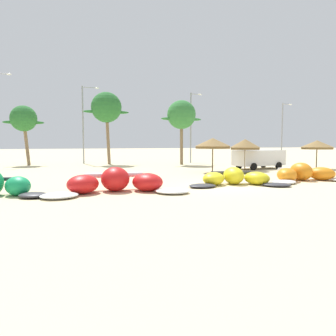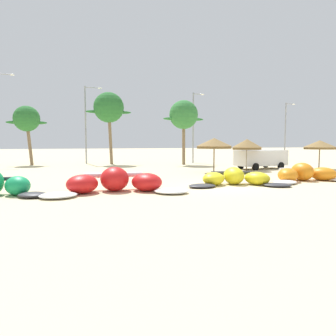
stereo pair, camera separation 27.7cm
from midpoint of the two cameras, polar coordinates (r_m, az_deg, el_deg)
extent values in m
plane|color=beige|center=(18.68, 9.22, -3.31)|extent=(260.00, 260.00, 0.00)
ellipsoid|color=#199E5B|center=(16.86, -26.00, -2.95)|extent=(1.65, 1.72, 0.94)
ellipsoid|color=#333338|center=(15.96, -23.72, -4.51)|extent=(1.68, 1.57, 0.25)
ellipsoid|color=white|center=(15.42, -19.60, -4.70)|extent=(2.08, 1.91, 0.26)
ellipsoid|color=red|center=(16.40, -15.65, -2.83)|extent=(2.26, 2.29, 0.95)
ellipsoid|color=red|center=(16.85, -10.01, -1.97)|extent=(1.62, 1.84, 1.28)
ellipsoid|color=red|center=(16.68, -4.21, -2.56)|extent=(2.18, 2.26, 0.95)
ellipsoid|color=white|center=(15.90, 0.28, -4.16)|extent=(2.20, 2.08, 0.26)
cylinder|color=white|center=(17.44, -10.19, -1.28)|extent=(3.18, 0.52, 0.29)
cube|color=white|center=(16.68, -9.96, -2.04)|extent=(1.20, 0.71, 0.04)
ellipsoid|color=#333338|center=(18.07, 5.84, -3.20)|extent=(1.77, 1.40, 0.21)
ellipsoid|color=yellow|center=(19.09, 7.85, -1.93)|extent=(2.04, 2.00, 0.79)
ellipsoid|color=yellow|center=(19.75, 11.43, -1.36)|extent=(1.57, 1.88, 1.07)
ellipsoid|color=yellow|center=(19.88, 15.42, -1.80)|extent=(1.74, 1.97, 0.79)
ellipsoid|color=#333338|center=(19.42, 18.72, -2.88)|extent=(2.04, 1.92, 0.21)
cylinder|color=#333338|center=(20.28, 10.96, -0.87)|extent=(2.56, 0.83, 0.23)
cube|color=#333338|center=(19.59, 11.57, -1.41)|extent=(1.05, 0.79, 0.04)
ellipsoid|color=white|center=(20.78, 19.97, -2.40)|extent=(2.02, 1.73, 0.24)
ellipsoid|color=orange|center=(22.02, 20.42, -1.17)|extent=(2.05, 2.14, 0.90)
ellipsoid|color=orange|center=(23.14, 22.67, -0.58)|extent=(1.34, 1.77, 1.21)
ellipsoid|color=orange|center=(23.81, 25.80, -0.93)|extent=(2.00, 2.13, 0.90)
cylinder|color=white|center=(23.60, 21.75, -0.17)|extent=(2.69, 0.36, 0.24)
cube|color=white|center=(23.01, 22.94, -0.62)|extent=(1.00, 0.66, 0.04)
cylinder|color=brown|center=(27.29, 7.80, 1.55)|extent=(0.10, 0.10, 2.26)
cone|color=olive|center=(27.25, 7.84, 4.67)|extent=(3.09, 3.09, 0.71)
cylinder|color=brown|center=(27.25, 7.83, 3.71)|extent=(2.94, 2.94, 0.20)
cylinder|color=brown|center=(29.88, 13.51, 1.60)|extent=(0.10, 0.10, 2.13)
cone|color=olive|center=(29.84, 13.56, 4.38)|extent=(2.73, 2.73, 0.78)
cylinder|color=brown|center=(29.85, 13.54, 3.44)|extent=(2.60, 2.60, 0.20)
cylinder|color=brown|center=(34.14, 25.13, 1.64)|extent=(0.10, 0.10, 2.12)
cone|color=olive|center=(34.10, 25.21, 3.99)|extent=(3.05, 3.05, 0.68)
cylinder|color=brown|center=(34.11, 25.19, 3.25)|extent=(2.90, 2.90, 0.20)
cube|color=white|center=(32.23, 15.92, 1.80)|extent=(5.37, 2.74, 1.50)
cube|color=black|center=(31.29, 14.02, 2.25)|extent=(1.54, 2.20, 0.56)
cylinder|color=black|center=(30.44, 15.00, 0.26)|extent=(0.71, 0.33, 0.68)
cylinder|color=black|center=(32.03, 12.52, 0.51)|extent=(0.71, 0.33, 0.68)
cylinder|color=black|center=(32.64, 19.19, 0.44)|extent=(0.71, 0.33, 0.68)
cylinder|color=black|center=(34.12, 16.68, 0.67)|extent=(0.71, 0.33, 0.68)
cylinder|color=#7F6647|center=(39.70, -24.50, 4.32)|extent=(0.77, 0.36, 5.34)
sphere|color=#286B2D|center=(39.82, -24.92, 8.15)|extent=(2.94, 2.94, 2.94)
ellipsoid|color=#286B2D|center=(39.92, -26.59, 7.45)|extent=(2.06, 0.50, 0.36)
ellipsoid|color=#286B2D|center=(39.69, -23.19, 7.58)|extent=(2.06, 0.50, 0.36)
cylinder|color=#7F6647|center=(38.25, -11.06, 5.71)|extent=(0.61, 0.36, 6.75)
sphere|color=#286B2D|center=(38.45, -11.33, 10.74)|extent=(3.58, 3.58, 3.58)
ellipsoid|color=#286B2D|center=(38.23, -13.47, 9.93)|extent=(2.50, 0.50, 0.36)
ellipsoid|color=#286B2D|center=(38.62, -9.18, 9.94)|extent=(2.50, 0.50, 0.36)
cylinder|color=#7F6647|center=(37.02, 2.25, 5.14)|extent=(0.39, 0.36, 5.84)
sphere|color=#337A38|center=(37.16, 2.24, 9.64)|extent=(3.35, 3.35, 3.35)
ellipsoid|color=#337A38|center=(36.65, 0.26, 8.92)|extent=(2.34, 0.50, 0.36)
ellipsoid|color=#337A38|center=(37.63, 4.16, 8.80)|extent=(2.34, 0.50, 0.36)
cylinder|color=gray|center=(40.46, -28.36, 14.85)|extent=(1.74, 0.10, 0.10)
ellipsoid|color=silver|center=(40.34, -27.11, 14.93)|extent=(0.56, 0.24, 0.20)
cylinder|color=gray|center=(40.18, -15.36, 7.52)|extent=(0.18, 0.18, 9.47)
cylinder|color=gray|center=(40.76, -14.22, 13.99)|extent=(1.77, 0.10, 0.10)
ellipsoid|color=silver|center=(40.85, -12.94, 13.99)|extent=(0.56, 0.24, 0.20)
cylinder|color=gray|center=(40.50, 3.95, 7.25)|extent=(0.18, 0.18, 8.90)
cylinder|color=gray|center=(41.18, 4.81, 13.22)|extent=(1.25, 0.10, 0.10)
ellipsoid|color=silver|center=(41.43, 5.62, 13.16)|extent=(0.56, 0.24, 0.20)
cylinder|color=gray|center=(49.15, 19.82, 6.20)|extent=(0.18, 0.18, 8.36)
cylinder|color=gray|center=(49.87, 20.56, 10.80)|extent=(1.35, 0.10, 0.10)
ellipsoid|color=silver|center=(50.30, 21.17, 10.73)|extent=(0.56, 0.24, 0.20)
camera|label=1|loc=(0.14, -90.41, -0.03)|focal=33.60mm
camera|label=2|loc=(0.14, 89.59, 0.03)|focal=33.60mm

